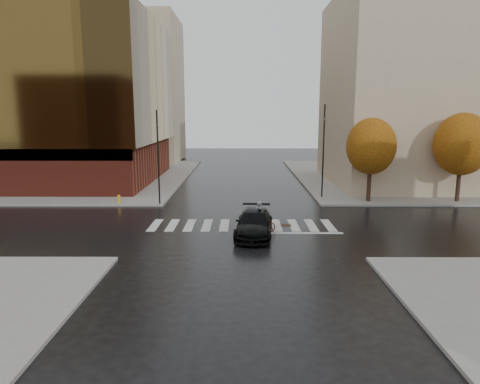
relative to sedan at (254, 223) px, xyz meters
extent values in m
plane|color=black|center=(-0.72, 1.80, -0.73)|extent=(120.00, 120.00, 0.00)
cube|color=gray|center=(-21.72, 22.80, -0.65)|extent=(30.00, 30.00, 0.15)
cube|color=gray|center=(20.28, 22.80, -0.65)|extent=(30.00, 30.00, 0.15)
cube|color=silver|center=(-0.72, 2.30, -0.72)|extent=(12.00, 3.00, 0.01)
cube|color=maroon|center=(-22.72, 19.80, 1.42)|extent=(26.00, 18.00, 4.00)
cube|color=olive|center=(-22.72, 19.80, 9.42)|extent=(27.00, 19.00, 12.00)
cube|color=tan|center=(16.28, 18.80, 8.42)|extent=(16.00, 16.00, 18.00)
cube|color=tan|center=(-16.72, 38.80, 9.42)|extent=(14.00, 12.00, 20.00)
cylinder|color=black|center=(9.28, 9.20, 0.82)|extent=(0.32, 0.32, 2.80)
ellipsoid|color=#B06711|center=(9.28, 9.20, 3.74)|extent=(3.80, 3.80, 4.37)
cylinder|color=black|center=(16.28, 9.20, 0.82)|extent=(0.32, 0.32, 2.80)
ellipsoid|color=#B06711|center=(16.28, 9.20, 3.90)|extent=(4.20, 4.20, 4.83)
imported|color=black|center=(0.00, 0.00, 0.00)|extent=(2.49, 5.19, 1.46)
imported|color=maroon|center=(0.48, 0.80, -0.29)|extent=(1.71, 0.75, 0.87)
imported|color=gray|center=(0.38, 0.80, 0.27)|extent=(0.49, 0.68, 1.77)
cylinder|color=black|center=(-7.02, 8.10, 2.96)|extent=(0.12, 0.12, 7.08)
imported|color=black|center=(-7.02, 8.10, 5.52)|extent=(0.21, 0.18, 0.88)
cylinder|color=black|center=(5.91, 10.80, 3.19)|extent=(0.12, 0.12, 7.55)
imported|color=black|center=(5.91, 10.80, 5.93)|extent=(0.21, 0.23, 0.94)
cylinder|color=#ECA10D|center=(-10.20, 8.30, -0.31)|extent=(0.22, 0.22, 0.55)
sphere|color=#ECA10D|center=(-10.20, 8.30, -0.03)|extent=(0.24, 0.24, 0.24)
cylinder|color=#432B17|center=(2.09, 2.28, -0.72)|extent=(0.72, 0.72, 0.01)
camera|label=1|loc=(-0.72, -23.93, 6.29)|focal=32.00mm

